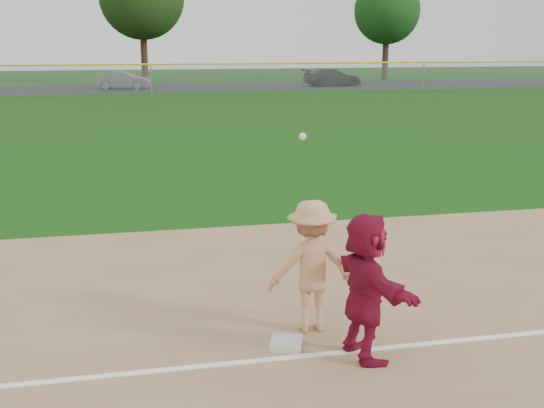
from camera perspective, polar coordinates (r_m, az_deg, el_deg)
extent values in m
plane|color=#13440D|center=(8.87, 2.11, -10.44)|extent=(160.00, 160.00, 0.00)
cube|color=white|center=(8.16, 3.55, -12.50)|extent=(60.00, 0.10, 0.01)
cube|color=black|center=(54.00, -10.32, 9.53)|extent=(120.00, 10.00, 0.01)
cube|color=silver|center=(8.35, 1.20, -11.56)|extent=(0.47, 0.47, 0.08)
imported|color=maroon|center=(7.86, 7.86, -6.87)|extent=(0.73, 1.66, 1.73)
imported|color=#595C61|center=(52.99, -12.34, 10.09)|extent=(4.18, 2.10, 1.32)
imported|color=black|center=(55.53, 5.09, 10.52)|extent=(4.89, 2.29, 1.38)
imported|color=#B0B0B3|center=(8.55, 3.32, -5.21)|extent=(1.10, 0.65, 1.68)
sphere|color=white|center=(8.36, 2.58, 5.67)|extent=(0.09, 0.09, 0.09)
plane|color=#999EA0|center=(47.96, -10.07, 10.25)|extent=(110.00, 0.00, 110.00)
cylinder|color=yellow|center=(47.91, -10.12, 11.44)|extent=(110.00, 0.12, 0.12)
cylinder|color=gray|center=(47.96, -10.07, 10.25)|extent=(0.08, 0.08, 2.00)
cylinder|color=gray|center=(52.74, 12.56, 10.42)|extent=(0.08, 0.08, 2.00)
cylinder|color=#321D12|center=(59.40, -10.63, 11.85)|extent=(0.56, 0.56, 4.10)
cylinder|color=#322012|center=(65.26, 9.45, 11.82)|extent=(0.56, 0.56, 3.64)
sphere|color=#123810|center=(65.29, 9.61, 15.65)|extent=(6.00, 6.00, 6.00)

